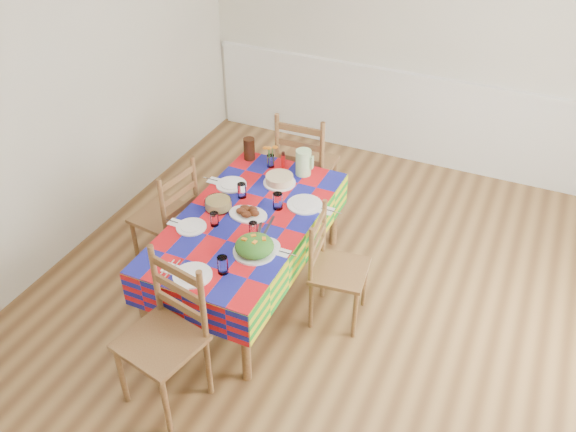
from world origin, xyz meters
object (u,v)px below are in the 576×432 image
at_px(green_pitcher, 303,162).
at_px(chair_far, 305,166).
at_px(meat_platter, 248,213).
at_px(tea_pitcher, 249,149).
at_px(chair_left, 169,217).
at_px(dining_table, 247,226).
at_px(chair_right, 334,269).
at_px(chair_near, 166,337).

height_order(green_pitcher, chair_far, chair_far).
xyz_separation_m(meat_platter, tea_pitcher, (-0.35, 0.70, 0.07)).
height_order(green_pitcher, chair_left, chair_left).
xyz_separation_m(dining_table, chair_right, (0.68, -0.00, -0.16)).
distance_m(dining_table, green_pitcher, 0.74).
bearing_deg(meat_platter, dining_table, -83.36).
distance_m(meat_platter, chair_left, 0.70).
relative_size(chair_far, chair_right, 1.17).
xyz_separation_m(tea_pitcher, chair_left, (-0.32, -0.74, -0.28)).
relative_size(tea_pitcher, chair_right, 0.21).
height_order(dining_table, green_pitcher, green_pitcher).
relative_size(meat_platter, chair_far, 0.28).
height_order(green_pitcher, chair_right, chair_right).
distance_m(chair_far, chair_left, 1.26).
bearing_deg(dining_table, chair_far, 89.90).
bearing_deg(dining_table, chair_left, -179.52).
distance_m(meat_platter, tea_pitcher, 0.79).
bearing_deg(chair_near, green_pitcher, 97.89).
height_order(tea_pitcher, chair_right, chair_right).
bearing_deg(dining_table, chair_near, -89.48).
xyz_separation_m(green_pitcher, tea_pitcher, (-0.49, 0.03, -0.01)).
bearing_deg(dining_table, tea_pitcher, 115.69).
bearing_deg(meat_platter, chair_left, -176.63).
bearing_deg(green_pitcher, dining_table, -100.83).
height_order(tea_pitcher, chair_far, chair_far).
relative_size(meat_platter, chair_near, 0.28).
bearing_deg(chair_left, green_pitcher, 138.76).
bearing_deg(dining_table, meat_platter, 96.64).
distance_m(meat_platter, chair_near, 1.11).
bearing_deg(meat_platter, chair_right, -3.25).
bearing_deg(tea_pitcher, green_pitcher, -3.96).
xyz_separation_m(chair_near, chair_left, (-0.68, 1.06, -0.03)).
bearing_deg(chair_left, chair_right, 97.44).
bearing_deg(chair_far, tea_pitcher, 39.83).
relative_size(meat_platter, chair_right, 0.33).
xyz_separation_m(meat_platter, green_pitcher, (0.14, 0.67, 0.08)).
bearing_deg(chair_far, dining_table, 87.60).
xyz_separation_m(meat_platter, chair_far, (0.01, 1.03, -0.18)).
bearing_deg(tea_pitcher, dining_table, -64.31).
xyz_separation_m(tea_pitcher, chair_right, (1.03, -0.74, -0.32)).
relative_size(meat_platter, green_pitcher, 1.38).
bearing_deg(green_pitcher, chair_far, 110.42).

